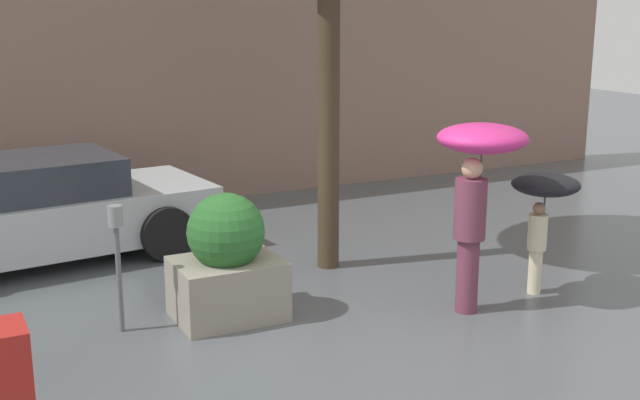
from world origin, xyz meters
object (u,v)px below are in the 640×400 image
object	(u,v)px
parking_meter	(117,242)
planter_box	(227,262)
person_child	(544,196)
person_adult	(478,168)
parked_car_near	(38,212)

from	to	relation	value
parking_meter	planter_box	bearing A→B (deg)	-6.46
person_child	person_adult	bearing A→B (deg)	173.21
parking_meter	person_adult	bearing A→B (deg)	-17.11
person_adult	planter_box	bearing A→B (deg)	142.68
person_child	planter_box	bearing A→B (deg)	153.53
person_adult	parked_car_near	bearing A→B (deg)	118.85
person_adult	parking_meter	world-z (taller)	person_adult
planter_box	person_child	xyz separation A→B (m)	(3.28, -0.82, 0.49)
person_adult	parking_meter	xyz separation A→B (m)	(-3.35, 1.03, -0.58)
person_adult	person_child	xyz separation A→B (m)	(0.96, 0.10, -0.41)
person_child	parked_car_near	distance (m)	5.95
planter_box	parking_meter	world-z (taller)	planter_box
planter_box	person_adult	xyz separation A→B (m)	(2.32, -0.91, 0.90)
person_child	parking_meter	distance (m)	4.42
parking_meter	parked_car_near	bearing A→B (deg)	97.38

